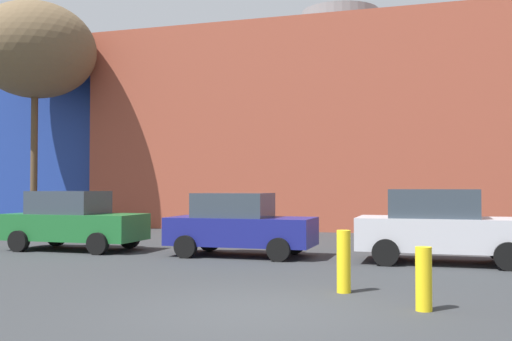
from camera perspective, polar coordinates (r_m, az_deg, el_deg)
ground_plane at (r=8.87m, az=0.03°, el=-13.46°), size 200.00×200.00×0.00m
building_backdrop at (r=30.75m, az=8.20°, el=3.03°), size 34.39×13.76×10.89m
parked_car_1 at (r=17.87m, az=-17.21°, el=-4.66°), size 3.93×1.93×1.70m
parked_car_2 at (r=15.62m, az=-1.63°, el=-5.26°), size 3.83×1.88×1.66m
parked_car_3 at (r=14.82m, az=17.52°, el=-5.18°), size 4.08×2.00×1.77m
bare_tree_1 at (r=27.76m, az=-20.58°, el=10.81°), size 5.19×5.19×9.83m
bollard_yellow_0 at (r=10.39m, az=8.48°, el=-8.69°), size 0.24×0.24×1.07m
bollard_yellow_1 at (r=9.15m, az=15.92°, el=-10.05°), size 0.24×0.24×0.94m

